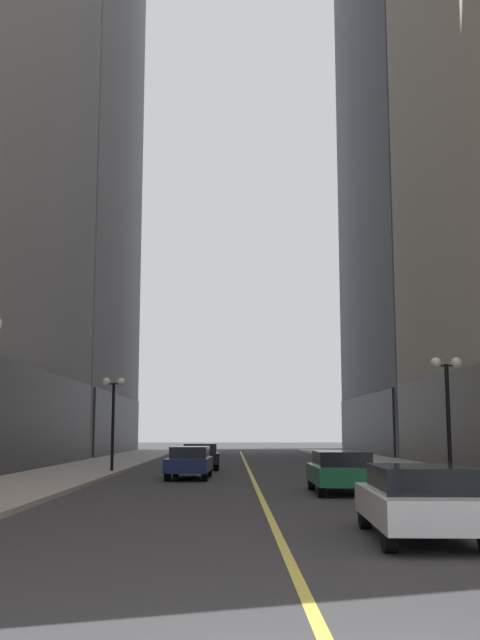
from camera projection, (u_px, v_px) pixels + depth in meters
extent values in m
plane|color=#38383A|center=(248.00, 469.00, 39.65)|extent=(200.00, 200.00, 0.00)
cube|color=#ADA8A0|center=(91.00, 468.00, 39.57)|extent=(4.50, 78.00, 0.15)
cube|color=#ADA8A0|center=(405.00, 467.00, 39.75)|extent=(4.50, 78.00, 0.15)
cube|color=#E5D64C|center=(248.00, 469.00, 39.65)|extent=(0.16, 70.00, 0.01)
cube|color=#2C2C2E|center=(45.00, 421.00, 39.40)|extent=(0.50, 22.80, 5.00)
cube|color=#2C2C2E|center=(118.00, 425.00, 64.63)|extent=(0.50, 24.70, 5.00)
cube|color=#403C35|center=(451.00, 421.00, 39.64)|extent=(0.50, 22.80, 5.00)
cube|color=slate|center=(415.00, 0.00, 70.68)|extent=(11.36, 26.00, 83.73)
cube|color=#212327|center=(365.00, 425.00, 64.86)|extent=(0.50, 24.70, 5.00)
cube|color=silver|center=(419.00, 506.00, 13.72)|extent=(2.01, 4.44, 0.55)
cube|color=black|center=(420.00, 480.00, 13.57)|extent=(1.71, 2.52, 0.50)
cylinder|color=black|center=(365.00, 513.00, 15.21)|extent=(0.25, 0.65, 0.64)
cylinder|color=black|center=(444.00, 513.00, 15.16)|extent=(0.25, 0.65, 0.64)
cylinder|color=black|center=(389.00, 533.00, 12.19)|extent=(0.25, 0.65, 0.64)
cube|color=#196038|center=(341.00, 474.00, 24.03)|extent=(1.84, 4.37, 0.55)
cube|color=black|center=(341.00, 459.00, 23.89)|extent=(1.61, 2.45, 0.50)
cylinder|color=black|center=(311.00, 480.00, 25.50)|extent=(0.22, 0.64, 0.64)
cylinder|color=black|center=(358.00, 480.00, 25.50)|extent=(0.22, 0.64, 0.64)
cylinder|color=black|center=(321.00, 486.00, 22.48)|extent=(0.22, 0.64, 0.64)
cylinder|color=black|center=(374.00, 486.00, 22.49)|extent=(0.22, 0.64, 0.64)
cube|color=#141E4C|center=(190.00, 464.00, 31.36)|extent=(1.84, 4.53, 0.55)
cube|color=black|center=(190.00, 452.00, 31.65)|extent=(1.57, 2.55, 0.50)
cylinder|color=black|center=(205.00, 473.00, 29.75)|extent=(0.24, 0.65, 0.64)
cylinder|color=black|center=(168.00, 473.00, 29.78)|extent=(0.24, 0.65, 0.64)
cylinder|color=black|center=(209.00, 469.00, 32.85)|extent=(0.24, 0.65, 0.64)
cylinder|color=black|center=(176.00, 469.00, 32.88)|extent=(0.24, 0.65, 0.64)
cube|color=black|center=(200.00, 458.00, 39.36)|extent=(2.13, 4.85, 0.55)
cube|color=black|center=(200.00, 448.00, 39.66)|extent=(1.80, 2.75, 0.50)
cylinder|color=black|center=(217.00, 464.00, 37.72)|extent=(0.25, 0.65, 0.64)
cylinder|color=black|center=(183.00, 464.00, 37.62)|extent=(0.25, 0.65, 0.64)
cylinder|color=black|center=(215.00, 462.00, 41.01)|extent=(0.25, 0.65, 0.64)
cylinder|color=black|center=(184.00, 462.00, 40.91)|extent=(0.25, 0.65, 0.64)
cylinder|color=black|center=(113.00, 428.00, 35.13)|extent=(0.14, 0.14, 4.20)
cylinder|color=black|center=(114.00, 384.00, 35.43)|extent=(0.80, 0.06, 0.06)
sphere|color=white|center=(106.00, 382.00, 35.45)|extent=(0.36, 0.36, 0.36)
sphere|color=white|center=(121.00, 382.00, 35.45)|extent=(0.36, 0.36, 0.36)
cylinder|color=black|center=(449.00, 427.00, 25.35)|extent=(0.14, 0.14, 4.20)
cylinder|color=black|center=(446.00, 366.00, 25.65)|extent=(0.80, 0.06, 0.06)
sphere|color=white|center=(436.00, 363.00, 25.66)|extent=(0.36, 0.36, 0.36)
sphere|color=white|center=(456.00, 363.00, 25.67)|extent=(0.36, 0.36, 0.36)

